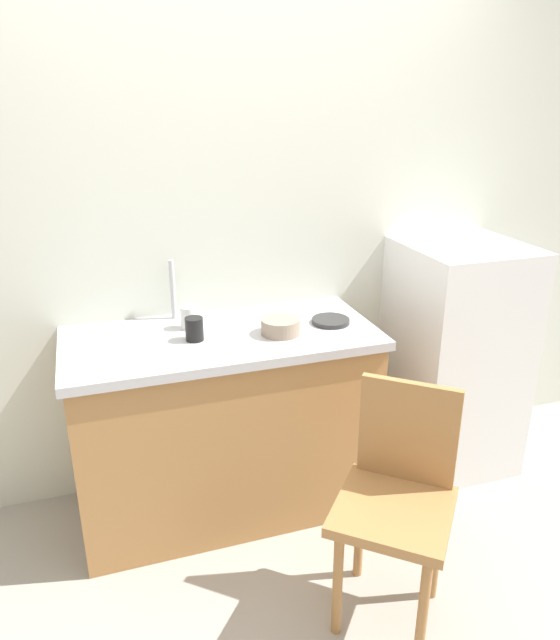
% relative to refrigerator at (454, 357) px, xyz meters
% --- Properties ---
extents(ground_plane, '(8.00, 8.00, 0.00)m').
position_rel_refrigerator_xyz_m(ground_plane, '(-1.05, -0.66, -0.59)').
color(ground_plane, '#9E998E').
extents(back_wall, '(4.80, 0.10, 2.48)m').
position_rel_refrigerator_xyz_m(back_wall, '(-1.05, 0.34, 0.66)').
color(back_wall, silver).
rests_on(back_wall, ground_plane).
extents(cabinet_base, '(1.30, 0.60, 0.84)m').
position_rel_refrigerator_xyz_m(cabinet_base, '(-1.20, -0.01, -0.17)').
color(cabinet_base, '#A87542').
rests_on(cabinet_base, ground_plane).
extents(countertop, '(1.34, 0.64, 0.04)m').
position_rel_refrigerator_xyz_m(countertop, '(-1.20, -0.01, 0.27)').
color(countertop, '#B7B7BC').
rests_on(countertop, cabinet_base).
extents(faucet, '(0.02, 0.02, 0.27)m').
position_rel_refrigerator_xyz_m(faucet, '(-1.36, 0.24, 0.43)').
color(faucet, '#B7B7BC').
rests_on(faucet, countertop).
extents(refrigerator, '(0.56, 0.57, 1.17)m').
position_rel_refrigerator_xyz_m(refrigerator, '(0.00, 0.00, 0.00)').
color(refrigerator, white).
rests_on(refrigerator, ground_plane).
extents(chair, '(0.56, 0.56, 0.89)m').
position_rel_refrigerator_xyz_m(chair, '(-0.75, -0.79, -0.09)').
color(chair, '#A87542').
rests_on(chair, ground_plane).
extents(terracotta_bowl, '(0.17, 0.17, 0.07)m').
position_rel_refrigerator_xyz_m(terracotta_bowl, '(-0.96, -0.10, 0.33)').
color(terracotta_bowl, gray).
rests_on(terracotta_bowl, countertop).
extents(hotplate, '(0.17, 0.17, 0.02)m').
position_rel_refrigerator_xyz_m(hotplate, '(-0.71, -0.05, 0.30)').
color(hotplate, '#2D2D2D').
rests_on(hotplate, countertop).
extents(cup_white, '(0.07, 0.07, 0.10)m').
position_rel_refrigerator_xyz_m(cup_white, '(-1.32, 0.09, 0.34)').
color(cup_white, white).
rests_on(cup_white, countertop).
extents(cup_black, '(0.08, 0.08, 0.10)m').
position_rel_refrigerator_xyz_m(cup_black, '(-1.32, -0.05, 0.34)').
color(cup_black, black).
rests_on(cup_black, countertop).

